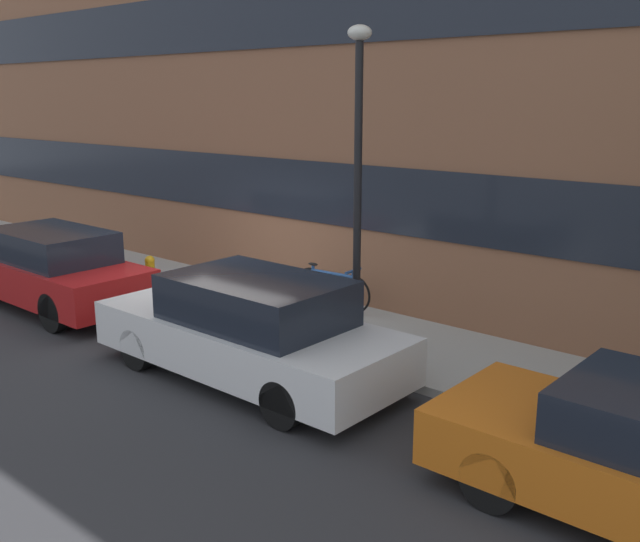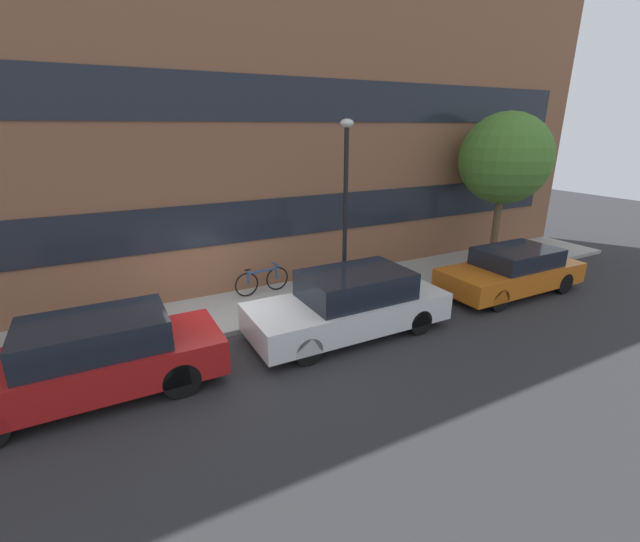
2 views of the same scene
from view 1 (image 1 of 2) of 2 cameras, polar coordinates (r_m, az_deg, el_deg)
ground_plane at (r=12.23m, az=-9.96°, el=-4.16°), size 56.00×56.00×0.00m
sidewalk_strip at (r=12.95m, az=-5.94°, el=-2.71°), size 28.00×2.36×0.13m
rowhouse_facade at (r=13.61m, az=-1.23°, el=17.77°), size 28.00×1.02×9.32m
parked_car_red at (r=13.69m, az=-20.81°, el=0.19°), size 4.46×1.62×1.43m
parked_car_white at (r=9.59m, az=-5.61°, el=-4.66°), size 4.52×1.78×1.43m
fire_hydrant at (r=13.92m, az=-13.42°, el=-0.14°), size 0.47×0.26×0.67m
bicycle at (r=12.34m, az=0.98°, el=-1.33°), size 1.57×0.44×0.76m
lamp_post at (r=9.72m, az=3.07°, el=8.98°), size 0.32×0.32×4.50m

